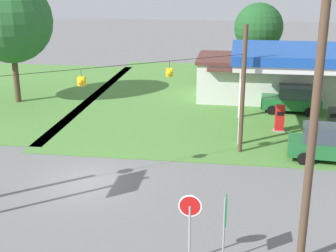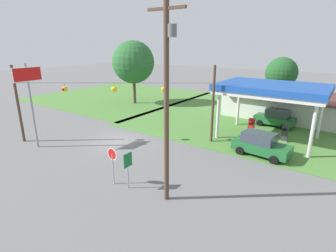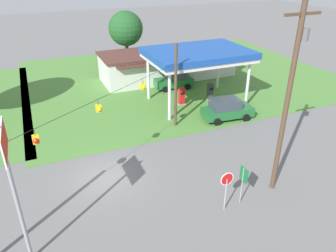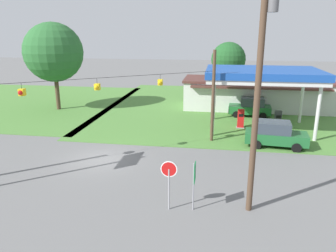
{
  "view_description": "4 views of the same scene",
  "coord_description": "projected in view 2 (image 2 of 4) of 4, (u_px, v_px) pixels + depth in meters",
  "views": [
    {
      "loc": [
        6.77,
        -19.63,
        9.52
      ],
      "look_at": [
        3.45,
        3.05,
        1.98
      ],
      "focal_mm": 50.0,
      "sensor_mm": 36.0,
      "label": 1
    },
    {
      "loc": [
        17.11,
        -16.08,
        8.74
      ],
      "look_at": [
        5.43,
        0.52,
        2.36
      ],
      "focal_mm": 28.0,
      "sensor_mm": 36.0,
      "label": 2
    },
    {
      "loc": [
        -3.11,
        -17.71,
        12.68
      ],
      "look_at": [
        5.31,
        2.11,
        1.7
      ],
      "focal_mm": 35.0,
      "sensor_mm": 36.0,
      "label": 3
    },
    {
      "loc": [
        7.62,
        -19.63,
        8.31
      ],
      "look_at": [
        4.42,
        0.77,
        2.31
      ],
      "focal_mm": 35.0,
      "sensor_mm": 36.0,
      "label": 4
    }
  ],
  "objects": [
    {
      "name": "fuel_pump_near",
      "position": [
        251.0,
        127.0,
        25.97
      ],
      "size": [
        0.71,
        0.56,
        1.72
      ],
      "color": "gray",
      "rests_on": "ground"
    },
    {
      "name": "signal_span_gantry",
      "position": [
        115.0,
        102.0,
        23.42
      ],
      "size": [
        14.66,
        10.24,
        7.01
      ],
      "color": "#4C3828",
      "rests_on": "ground"
    },
    {
      "name": "gas_station_canopy",
      "position": [
        272.0,
        90.0,
        23.94
      ],
      "size": [
        9.4,
        6.74,
        5.24
      ],
      "color": "silver",
      "rests_on": "ground"
    },
    {
      "name": "tree_behind_station",
      "position": [
        281.0,
        73.0,
        36.95
      ],
      "size": [
        4.39,
        4.39,
        7.01
      ],
      "color": "#4C3828",
      "rests_on": "ground"
    },
    {
      "name": "grass_verge_opposite_corner",
      "position": [
        119.0,
        96.0,
        45.82
      ],
      "size": [
        24.0,
        24.0,
        0.04
      ],
      "primitive_type": "cube",
      "color": "#4C7F38",
      "rests_on": "ground"
    },
    {
      "name": "stop_sign_roadside",
      "position": [
        112.0,
        158.0,
        16.59
      ],
      "size": [
        0.8,
        0.08,
        2.5
      ],
      "rotation": [
        0.0,
        0.0,
        3.14
      ],
      "color": "#99999E",
      "rests_on": "ground"
    },
    {
      "name": "tree_west_verge",
      "position": [
        133.0,
        62.0,
        38.37
      ],
      "size": [
        6.18,
        6.18,
        9.26
      ],
      "color": "#4C3828",
      "rests_on": "ground"
    },
    {
      "name": "utility_pole_main",
      "position": [
        167.0,
        95.0,
        13.6
      ],
      "size": [
        2.2,
        0.44,
        11.15
      ],
      "color": "#4C3828",
      "rests_on": "ground"
    },
    {
      "name": "stop_sign_overhead",
      "position": [
        29.0,
        88.0,
        21.65
      ],
      "size": [
        0.22,
        2.39,
        7.26
      ],
      "color": "gray",
      "rests_on": "ground"
    },
    {
      "name": "car_at_pumps_front",
      "position": [
        260.0,
        144.0,
        21.2
      ],
      "size": [
        4.6,
        2.43,
        1.91
      ],
      "rotation": [
        0.0,
        0.0,
        -0.09
      ],
      "color": "#1E602D",
      "rests_on": "ground"
    },
    {
      "name": "route_sign",
      "position": [
        128.0,
        164.0,
        16.08
      ],
      "size": [
        0.1,
        0.7,
        2.4
      ],
      "color": "gray",
      "rests_on": "ground"
    },
    {
      "name": "grass_verge_station_corner",
      "position": [
        303.0,
        122.0,
        30.62
      ],
      "size": [
        36.0,
        28.0,
        0.04
      ],
      "primitive_type": "cube",
      "color": "#4C7F38",
      "rests_on": "ground"
    },
    {
      "name": "fuel_pump_far",
      "position": [
        285.0,
        133.0,
        24.24
      ],
      "size": [
        0.71,
        0.56,
        1.72
      ],
      "color": "gray",
      "rests_on": "ground"
    },
    {
      "name": "gas_station_store",
      "position": [
        291.0,
        106.0,
        30.96
      ],
      "size": [
        15.77,
        6.19,
        3.28
      ],
      "color": "silver",
      "rests_on": "ground"
    },
    {
      "name": "car_at_pumps_rear",
      "position": [
        275.0,
        118.0,
        28.76
      ],
      "size": [
        4.22,
        2.31,
        1.92
      ],
      "rotation": [
        0.0,
        0.0,
        3.08
      ],
      "color": "#1E602D",
      "rests_on": "ground"
    },
    {
      "name": "ground_plane",
      "position": [
        118.0,
        141.0,
        24.56
      ],
      "size": [
        160.0,
        160.0,
        0.0
      ],
      "primitive_type": "plane",
      "color": "slate"
    }
  ]
}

